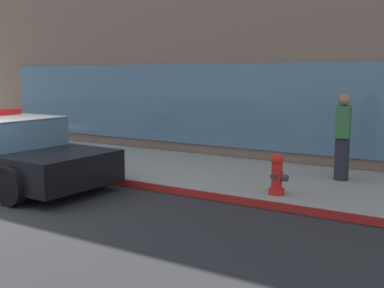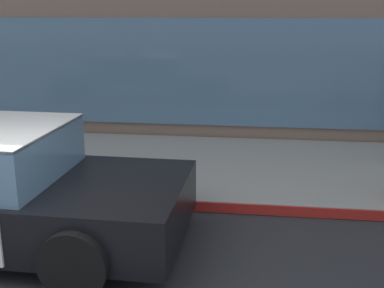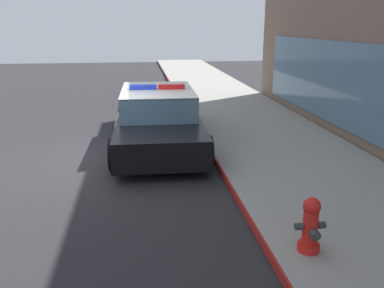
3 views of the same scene
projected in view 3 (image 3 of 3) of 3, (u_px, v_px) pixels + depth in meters
ground at (98, 161)px, 8.99m from camera, size 48.00×48.00×0.00m
sidewalk at (284, 150)px, 9.51m from camera, size 48.00×3.44×0.15m
curb_red_paint at (211, 153)px, 9.29m from camera, size 28.80×0.04×0.14m
police_cruiser at (158, 118)px, 10.03m from camera, size 5.16×2.23×1.49m
fire_hydrant at (310, 226)px, 5.08m from camera, size 0.34×0.39×0.73m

